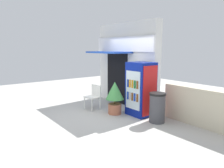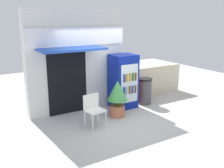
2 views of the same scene
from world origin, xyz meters
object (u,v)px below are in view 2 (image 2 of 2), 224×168
(plastic_chair, at_px, (93,108))
(drink_cooler, at_px, (123,81))
(potted_plant_near_shop, at_px, (117,95))
(trash_bin, at_px, (145,91))

(plastic_chair, bearing_deg, drink_cooler, 28.47)
(potted_plant_near_shop, bearing_deg, trash_bin, 19.04)
(plastic_chair, relative_size, potted_plant_near_shop, 0.80)
(potted_plant_near_shop, bearing_deg, drink_cooler, 44.34)
(plastic_chair, distance_m, trash_bin, 2.38)
(potted_plant_near_shop, height_order, trash_bin, potted_plant_near_shop)
(plastic_chair, relative_size, trash_bin, 0.98)
(trash_bin, bearing_deg, potted_plant_near_shop, -160.96)
(potted_plant_near_shop, distance_m, trash_bin, 1.47)
(plastic_chair, bearing_deg, trash_bin, 17.18)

